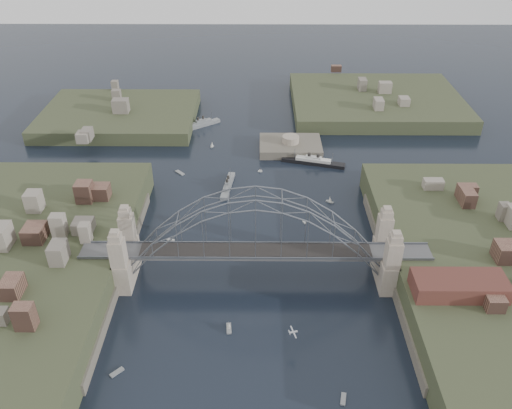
% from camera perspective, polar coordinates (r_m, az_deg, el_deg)
% --- Properties ---
extents(ground, '(500.00, 500.00, 0.00)m').
position_cam_1_polar(ground, '(131.40, -0.05, -7.94)').
color(ground, black).
rests_on(ground, ground).
extents(bridge, '(84.00, 13.80, 24.60)m').
position_cam_1_polar(bridge, '(123.71, -0.06, -3.61)').
color(bridge, '#515254').
rests_on(bridge, ground).
extents(shore_west, '(50.50, 90.00, 12.00)m').
position_cam_1_polar(shore_west, '(142.52, -23.94, -6.56)').
color(shore_west, '#363E24').
rests_on(shore_west, ground).
extents(shore_east, '(50.50, 90.00, 12.00)m').
position_cam_1_polar(shore_east, '(141.86, 23.95, -6.77)').
color(shore_east, '#363E24').
rests_on(shore_east, ground).
extents(headland_nw, '(60.00, 45.00, 9.00)m').
position_cam_1_polar(headland_nw, '(219.63, -14.54, 8.89)').
color(headland_nw, '#363E24').
rests_on(headland_nw, ground).
extents(headland_ne, '(70.00, 55.00, 9.50)m').
position_cam_1_polar(headland_ne, '(231.43, 12.85, 10.42)').
color(headland_ne, '#363E24').
rests_on(headland_ne, ground).
extents(fort_island, '(22.00, 16.00, 9.40)m').
position_cam_1_polar(fort_island, '(190.49, 3.74, 5.85)').
color(fort_island, '#585246').
rests_on(fort_island, ground).
extents(wharf_shed, '(20.00, 8.00, 4.00)m').
position_cam_1_polar(wharf_shed, '(122.16, 21.23, -8.24)').
color(wharf_shed, '#592D26').
rests_on(wharf_shed, shore_east).
extents(finger_pier, '(4.00, 22.00, 1.40)m').
position_cam_1_polar(finger_pier, '(117.53, 20.05, -16.25)').
color(finger_pier, '#515254').
rests_on(finger_pier, ground).
extents(naval_cruiser_near, '(4.03, 16.17, 4.81)m').
position_cam_1_polar(naval_cruiser_near, '(166.78, -3.08, 2.10)').
color(naval_cruiser_near, gray).
rests_on(naval_cruiser_near, ground).
extents(naval_cruiser_far, '(14.69, 11.87, 5.63)m').
position_cam_1_polar(naval_cruiser_far, '(208.99, -6.02, 8.65)').
color(naval_cruiser_far, gray).
rests_on(naval_cruiser_far, ground).
extents(ocean_liner, '(21.75, 8.65, 5.34)m').
position_cam_1_polar(ocean_liner, '(181.20, 6.23, 4.64)').
color(ocean_liner, black).
rests_on(ocean_liner, ground).
extents(aeroplane, '(1.98, 3.48, 0.51)m').
position_cam_1_polar(aeroplane, '(111.87, 3.99, -13.68)').
color(aeroplane, silver).
extents(small_boat_a, '(2.28, 1.23, 0.45)m').
position_cam_1_polar(small_boat_a, '(145.21, -9.26, -3.83)').
color(small_boat_a, silver).
rests_on(small_boat_a, ground).
extents(small_boat_b, '(1.14, 1.80, 0.45)m').
position_cam_1_polar(small_boat_b, '(150.90, 5.28, -1.92)').
color(small_boat_b, silver).
rests_on(small_boat_b, ground).
extents(small_boat_c, '(1.32, 3.27, 2.38)m').
position_cam_1_polar(small_boat_c, '(118.47, -2.97, -13.13)').
color(small_boat_c, silver).
rests_on(small_boat_c, ground).
extents(small_boat_d, '(2.48, 2.07, 2.38)m').
position_cam_1_polar(small_boat_d, '(160.43, 8.04, 0.48)').
color(small_boat_d, silver).
rests_on(small_boat_d, ground).
extents(small_boat_e, '(3.59, 3.72, 0.45)m').
position_cam_1_polar(small_boat_e, '(176.56, -8.28, 3.43)').
color(small_boat_e, silver).
rests_on(small_boat_e, ground).
extents(small_boat_f, '(1.38, 0.47, 1.43)m').
position_cam_1_polar(small_boat_f, '(175.54, 0.45, 3.67)').
color(small_boat_f, silver).
rests_on(small_boat_f, ground).
extents(small_boat_g, '(1.53, 2.98, 0.45)m').
position_cam_1_polar(small_boat_g, '(108.20, 9.47, -20.15)').
color(small_boat_g, silver).
rests_on(small_boat_g, ground).
extents(small_boat_h, '(1.49, 1.80, 2.38)m').
position_cam_1_polar(small_boat_h, '(192.08, -4.80, 6.49)').
color(small_boat_h, silver).
rests_on(small_boat_h, ground).
extents(small_boat_i, '(2.21, 1.41, 0.45)m').
position_cam_1_polar(small_boat_i, '(143.69, 11.48, -4.54)').
color(small_boat_i, silver).
rests_on(small_boat_i, ground).
extents(small_boat_j, '(2.79, 2.81, 0.45)m').
position_cam_1_polar(small_boat_j, '(114.30, -14.89, -17.23)').
color(small_boat_j, silver).
rests_on(small_boat_j, ground).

